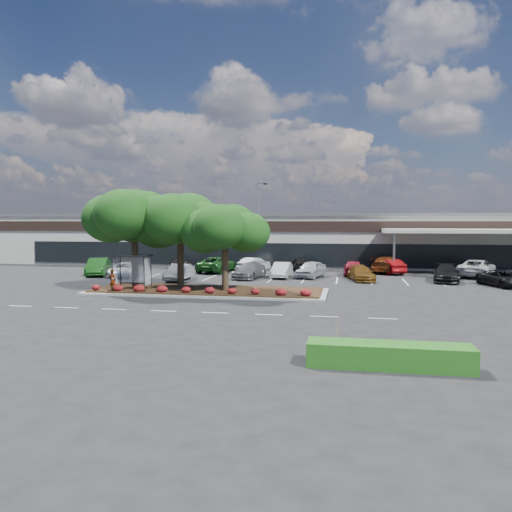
% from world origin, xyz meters
% --- Properties ---
extents(ground, '(160.00, 160.00, 0.00)m').
position_xyz_m(ground, '(0.00, 0.00, 0.00)').
color(ground, black).
rests_on(ground, ground).
extents(retail_store, '(80.40, 25.20, 6.25)m').
position_xyz_m(retail_store, '(0.06, 33.91, 3.15)').
color(retail_store, beige).
rests_on(retail_store, ground).
extents(landscape_island, '(18.00, 6.00, 0.26)m').
position_xyz_m(landscape_island, '(-2.00, 4.00, 0.12)').
color(landscape_island, gray).
rests_on(landscape_island, ground).
extents(lane_markings, '(33.12, 20.06, 0.01)m').
position_xyz_m(lane_markings, '(-0.14, 10.42, 0.01)').
color(lane_markings, silver).
rests_on(lane_markings, ground).
extents(shrub_row, '(17.00, 0.80, 0.50)m').
position_xyz_m(shrub_row, '(-2.00, 1.90, 0.51)').
color(shrub_row, maroon).
rests_on(shrub_row, landscape_island).
extents(bus_shelter, '(2.75, 1.55, 2.59)m').
position_xyz_m(bus_shelter, '(-7.50, 2.95, 2.31)').
color(bus_shelter, black).
rests_on(bus_shelter, landscape_island).
extents(island_tree_west, '(7.20, 7.20, 7.89)m').
position_xyz_m(island_tree_west, '(-8.00, 4.50, 4.21)').
color(island_tree_west, '#0E340E').
rests_on(island_tree_west, landscape_island).
extents(island_tree_mid, '(6.60, 6.60, 7.32)m').
position_xyz_m(island_tree_mid, '(-4.50, 5.20, 3.92)').
color(island_tree_mid, '#0E340E').
rests_on(island_tree_mid, landscape_island).
extents(island_tree_east, '(5.80, 5.80, 6.50)m').
position_xyz_m(island_tree_east, '(-0.50, 3.70, 3.51)').
color(island_tree_east, '#0E340E').
rests_on(island_tree_east, landscape_island).
extents(hedge_south_east, '(6.00, 1.30, 0.90)m').
position_xyz_m(hedge_south_east, '(10.00, -13.50, 0.45)').
color(hedge_south_east, '#114F0F').
rests_on(hedge_south_east, ground).
extents(conifer_north_west, '(4.40, 4.40, 10.00)m').
position_xyz_m(conifer_north_west, '(-30.00, 46.00, 5.00)').
color(conifer_north_west, '#0E340E').
rests_on(conifer_north_west, ground).
extents(person_waiting, '(0.68, 0.57, 1.59)m').
position_xyz_m(person_waiting, '(-8.59, 1.86, 1.05)').
color(person_waiting, '#594C47').
rests_on(person_waiting, landscape_island).
extents(light_pole, '(1.41, 0.76, 10.13)m').
position_xyz_m(light_pole, '(-2.37, 27.97, 4.50)').
color(light_pole, gray).
rests_on(light_pole, ground).
extents(survey_stake, '(0.08, 0.14, 0.97)m').
position_xyz_m(survey_stake, '(8.05, -8.90, 0.63)').
color(survey_stake, tan).
rests_on(survey_stake, ground).
extents(car_0, '(3.37, 5.50, 1.71)m').
position_xyz_m(car_0, '(-16.00, 13.57, 0.86)').
color(car_0, '#164915').
rests_on(car_0, ground).
extents(car_1, '(3.29, 5.28, 1.36)m').
position_xyz_m(car_1, '(-13.02, 13.05, 0.68)').
color(car_1, white).
rests_on(car_1, ground).
extents(car_2, '(1.57, 4.46, 1.47)m').
position_xyz_m(car_2, '(-6.69, 11.04, 0.73)').
color(car_2, '#9EA1A8').
rests_on(car_2, ground).
extents(car_3, '(2.91, 5.36, 1.48)m').
position_xyz_m(car_3, '(-0.66, 13.74, 0.74)').
color(car_3, '#58565D').
rests_on(car_3, ground).
extents(car_4, '(1.67, 4.46, 1.45)m').
position_xyz_m(car_4, '(2.24, 15.00, 0.73)').
color(car_4, '#BBBBBB').
rests_on(car_4, ground).
extents(car_5, '(3.14, 5.05, 1.60)m').
position_xyz_m(car_5, '(5.00, 15.50, 0.80)').
color(car_5, '#AAB2B6').
rests_on(car_5, ground).
extents(car_6, '(2.78, 4.87, 1.33)m').
position_xyz_m(car_6, '(9.65, 13.74, 0.66)').
color(car_6, brown).
rests_on(car_6, ground).
extents(car_7, '(2.97, 5.54, 1.53)m').
position_xyz_m(car_7, '(17.09, 14.33, 0.76)').
color(car_7, black).
rests_on(car_7, ground).
extents(car_8, '(3.75, 5.33, 1.35)m').
position_xyz_m(car_8, '(21.06, 11.70, 0.68)').
color(car_8, black).
rests_on(car_8, ground).
extents(car_9, '(3.96, 5.54, 1.40)m').
position_xyz_m(car_9, '(-9.77, 20.24, 0.70)').
color(car_9, black).
rests_on(car_9, ground).
extents(car_10, '(3.42, 6.18, 1.64)m').
position_xyz_m(car_10, '(-5.19, 18.73, 0.82)').
color(car_10, '#174818').
rests_on(car_10, ground).
extents(car_11, '(3.15, 4.66, 1.45)m').
position_xyz_m(car_11, '(-1.56, 20.79, 0.73)').
color(car_11, '#B2B9C0').
rests_on(car_11, ground).
extents(car_13, '(3.03, 5.05, 1.37)m').
position_xyz_m(car_13, '(3.41, 21.87, 0.68)').
color(car_13, black).
rests_on(car_13, ground).
extents(car_14, '(1.93, 4.59, 1.55)m').
position_xyz_m(car_14, '(8.99, 18.09, 0.78)').
color(car_14, maroon).
rests_on(car_14, ground).
extents(car_15, '(3.32, 4.89, 1.53)m').
position_xyz_m(car_15, '(12.59, 20.53, 0.76)').
color(car_15, maroon).
rests_on(car_15, ground).
extents(car_16, '(4.28, 6.36, 1.71)m').
position_xyz_m(car_16, '(12.62, 21.49, 0.86)').
color(car_16, '#6B3012').
rests_on(car_16, ground).
extents(car_17, '(4.98, 6.82, 1.72)m').
position_xyz_m(car_17, '(20.68, 18.77, 0.86)').
color(car_17, silver).
rests_on(car_17, ground).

